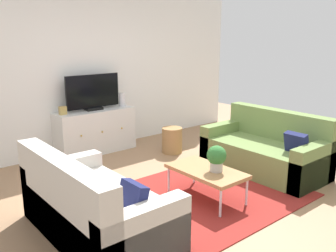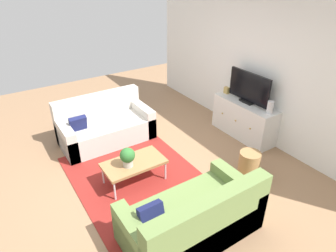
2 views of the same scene
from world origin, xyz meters
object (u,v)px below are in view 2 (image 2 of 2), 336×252
object	(u,v)px
couch_left_side	(104,126)
glass_vase	(270,107)
coffee_table	(134,164)
potted_plant	(128,156)
wicker_basket	(249,164)
tv_console	(244,119)
flat_screen_tv	(249,88)
mantel_clock	(227,90)
couch_right_side	(195,222)

from	to	relation	value
couch_left_side	glass_vase	bearing A→B (deg)	50.96
coffee_table	couch_left_side	bearing A→B (deg)	175.57
potted_plant	wicker_basket	size ratio (longest dim) A/B	0.73
tv_console	flat_screen_tv	world-z (taller)	flat_screen_tv
couch_left_side	coffee_table	bearing A→B (deg)	-4.43
wicker_basket	couch_left_side	bearing A→B (deg)	-147.00
potted_plant	mantel_clock	distance (m)	2.71
couch_right_side	coffee_table	world-z (taller)	couch_right_side
couch_right_side	potted_plant	xyz separation A→B (m)	(-1.35, -0.23, 0.27)
couch_right_side	glass_vase	world-z (taller)	glass_vase
glass_vase	mantel_clock	xyz separation A→B (m)	(-1.10, 0.00, -0.05)
couch_right_side	potted_plant	distance (m)	1.39
tv_console	mantel_clock	bearing A→B (deg)	180.00
potted_plant	tv_console	bearing A→B (deg)	93.37
coffee_table	glass_vase	bearing A→B (deg)	79.98
flat_screen_tv	mantel_clock	bearing A→B (deg)	-177.91
potted_plant	wicker_basket	xyz separation A→B (m)	(0.81, 1.75, -0.34)
potted_plant	tv_console	xyz separation A→B (m)	(-0.15, 2.60, -0.19)
couch_left_side	potted_plant	world-z (taller)	couch_left_side
couch_left_side	mantel_clock	distance (m)	2.56
coffee_table	wicker_basket	bearing A→B (deg)	62.33
mantel_clock	wicker_basket	xyz separation A→B (m)	(1.52, -0.85, -0.57)
coffee_table	potted_plant	world-z (taller)	potted_plant
tv_console	wicker_basket	size ratio (longest dim) A/B	3.13
coffee_table	potted_plant	xyz separation A→B (m)	(0.04, -0.12, 0.20)
potted_plant	mantel_clock	bearing A→B (deg)	105.09
coffee_table	wicker_basket	distance (m)	1.85
couch_left_side	flat_screen_tv	distance (m)	2.86
couch_right_side	mantel_clock	distance (m)	3.18
mantel_clock	wicker_basket	size ratio (longest dim) A/B	0.30
couch_right_side	flat_screen_tv	world-z (taller)	flat_screen_tv
couch_left_side	couch_right_side	world-z (taller)	same
couch_left_side	potted_plant	xyz separation A→B (m)	(1.53, -0.23, 0.27)
couch_left_side	tv_console	distance (m)	2.75
couch_right_side	potted_plant	size ratio (longest dim) A/B	5.52
couch_right_side	wicker_basket	world-z (taller)	couch_right_side
couch_left_side	coffee_table	xyz separation A→B (m)	(1.49, -0.12, 0.06)
potted_plant	mantel_clock	xyz separation A→B (m)	(-0.70, 2.60, 0.24)
tv_console	flat_screen_tv	xyz separation A→B (m)	(0.00, 0.02, 0.65)
couch_left_side	flat_screen_tv	bearing A→B (deg)	60.11
potted_plant	coffee_table	bearing A→B (deg)	110.83
coffee_table	tv_console	xyz separation A→B (m)	(-0.11, 2.49, 0.01)
coffee_table	flat_screen_tv	distance (m)	2.60
potted_plant	flat_screen_tv	bearing A→B (deg)	93.34
potted_plant	couch_left_side	bearing A→B (deg)	171.43
couch_right_side	potted_plant	world-z (taller)	couch_right_side
wicker_basket	mantel_clock	bearing A→B (deg)	150.69
potted_plant	glass_vase	bearing A→B (deg)	81.36
glass_vase	mantel_clock	size ratio (longest dim) A/B	1.77
glass_vase	flat_screen_tv	bearing A→B (deg)	177.91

